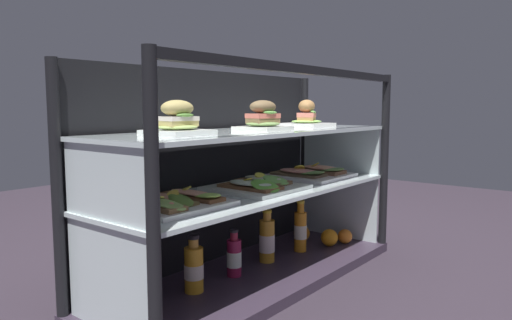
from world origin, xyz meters
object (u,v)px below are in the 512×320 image
(plated_roll_sandwich_left_of_center, at_px, (178,122))
(open_sandwich_tray_mid_left, at_px, (258,185))
(juice_bottle_front_second, at_px, (267,240))
(juice_bottle_front_fourth, at_px, (300,230))
(orange_fruit_beside_bottles, at_px, (345,236))
(juice_bottle_back_center, at_px, (194,268))
(orange_fruit_near_left_post, at_px, (302,233))
(plated_roll_sandwich_center, at_px, (307,118))
(juice_bottle_front_right_end, at_px, (234,257))
(open_sandwich_tray_far_left, at_px, (311,173))
(plated_roll_sandwich_near_right_corner, at_px, (263,119))
(juice_bottle_near_post, at_px, (147,282))
(orange_fruit_rolled_forward, at_px, (329,238))
(open_sandwich_tray_far_right, at_px, (172,202))

(plated_roll_sandwich_left_of_center, relative_size, open_sandwich_tray_mid_left, 0.54)
(juice_bottle_front_second, bearing_deg, open_sandwich_tray_mid_left, -157.99)
(juice_bottle_front_fourth, xyz_separation_m, orange_fruit_beside_bottles, (0.24, -0.10, -0.06))
(juice_bottle_back_center, xyz_separation_m, orange_fruit_near_left_post, (0.80, 0.05, -0.05))
(open_sandwich_tray_mid_left, bearing_deg, juice_bottle_back_center, 170.34)
(open_sandwich_tray_mid_left, height_order, juice_bottle_back_center, open_sandwich_tray_mid_left)
(juice_bottle_back_center, bearing_deg, plated_roll_sandwich_center, -0.56)
(orange_fruit_beside_bottles, bearing_deg, juice_bottle_front_right_end, 169.44)
(plated_roll_sandwich_center, distance_m, open_sandwich_tray_far_left, 0.26)
(juice_bottle_front_right_end, bearing_deg, open_sandwich_tray_far_left, -3.82)
(plated_roll_sandwich_left_of_center, relative_size, plated_roll_sandwich_near_right_corner, 1.05)
(juice_bottle_near_post, relative_size, orange_fruit_rolled_forward, 2.82)
(open_sandwich_tray_far_left, height_order, orange_fruit_near_left_post, open_sandwich_tray_far_left)
(plated_roll_sandwich_left_of_center, relative_size, juice_bottle_near_post, 0.79)
(orange_fruit_near_left_post, bearing_deg, juice_bottle_front_second, -171.49)
(open_sandwich_tray_far_left, bearing_deg, plated_roll_sandwich_center, 79.02)
(orange_fruit_beside_bottles, bearing_deg, orange_fruit_rolled_forward, 156.40)
(plated_roll_sandwich_near_right_corner, relative_size, juice_bottle_back_center, 0.83)
(plated_roll_sandwich_center, height_order, juice_bottle_near_post, plated_roll_sandwich_center)
(juice_bottle_front_right_end, bearing_deg, orange_fruit_rolled_forward, -8.54)
(plated_roll_sandwich_near_right_corner, distance_m, open_sandwich_tray_mid_left, 0.27)
(juice_bottle_front_fourth, bearing_deg, plated_roll_sandwich_center, 16.43)
(open_sandwich_tray_far_right, distance_m, orange_fruit_rolled_forward, 1.00)
(juice_bottle_near_post, bearing_deg, plated_roll_sandwich_near_right_corner, -8.90)
(juice_bottle_front_right_end, bearing_deg, open_sandwich_tray_mid_left, -25.65)
(open_sandwich_tray_far_left, bearing_deg, juice_bottle_front_right_end, 176.18)
(open_sandwich_tray_mid_left, height_order, open_sandwich_tray_far_left, open_sandwich_tray_far_left)
(plated_roll_sandwich_left_of_center, xyz_separation_m, juice_bottle_back_center, (0.12, 0.06, -0.53))
(plated_roll_sandwich_center, bearing_deg, orange_fruit_near_left_post, 44.46)
(plated_roll_sandwich_near_right_corner, bearing_deg, juice_bottle_back_center, 165.00)
(plated_roll_sandwich_center, distance_m, juice_bottle_front_right_end, 0.75)
(plated_roll_sandwich_center, xyz_separation_m, open_sandwich_tray_mid_left, (-0.43, -0.05, -0.26))
(juice_bottle_back_center, bearing_deg, open_sandwich_tray_mid_left, -9.66)
(plated_roll_sandwich_near_right_corner, distance_m, juice_bottle_back_center, 0.62)
(plated_roll_sandwich_near_right_corner, xyz_separation_m, open_sandwich_tray_mid_left, (0.01, 0.03, -0.26))
(plated_roll_sandwich_center, distance_m, orange_fruit_beside_bottles, 0.62)
(juice_bottle_near_post, distance_m, orange_fruit_beside_bottles, 1.12)
(open_sandwich_tray_mid_left, bearing_deg, juice_bottle_front_second, 22.01)
(orange_fruit_near_left_post, distance_m, orange_fruit_rolled_forward, 0.15)
(open_sandwich_tray_far_right, relative_size, juice_bottle_front_second, 1.49)
(juice_bottle_front_right_end, distance_m, juice_bottle_front_second, 0.23)
(open_sandwich_tray_far_right, xyz_separation_m, open_sandwich_tray_mid_left, (0.44, -0.01, 0.00))
(plated_roll_sandwich_near_right_corner, relative_size, orange_fruit_rolled_forward, 2.12)
(juice_bottle_front_fourth, bearing_deg, open_sandwich_tray_mid_left, -176.34)
(plated_roll_sandwich_near_right_corner, bearing_deg, plated_roll_sandwich_center, 9.75)
(plated_roll_sandwich_left_of_center, height_order, open_sandwich_tray_far_right, plated_roll_sandwich_left_of_center)
(orange_fruit_beside_bottles, height_order, orange_fruit_near_left_post, orange_fruit_near_left_post)
(open_sandwich_tray_mid_left, xyz_separation_m, juice_bottle_back_center, (-0.31, 0.05, -0.27))
(orange_fruit_beside_bottles, bearing_deg, juice_bottle_near_post, 173.13)
(juice_bottle_front_second, xyz_separation_m, orange_fruit_rolled_forward, (0.37, -0.10, -0.05))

